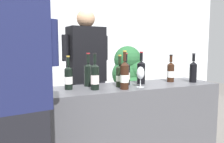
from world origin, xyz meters
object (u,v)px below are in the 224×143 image
(person_guest, at_px, (11,122))
(wine_bottle_8, at_px, (171,72))
(potted_shrub, at_px, (129,78))
(wine_bottle_0, at_px, (68,78))
(wine_bottle_5, at_px, (125,75))
(wine_bottle_2, at_px, (141,72))
(wine_bottle_4, at_px, (193,71))
(wine_bottle_1, at_px, (126,73))
(ice_bucket, at_px, (34,80))
(wine_bottle_6, at_px, (12,80))
(wine_glass, at_px, (141,74))
(wine_bottle_9, at_px, (120,75))
(wine_bottle_7, at_px, (95,77))
(person_server, at_px, (86,84))
(wine_bottle_3, at_px, (88,74))

(person_guest, bearing_deg, wine_bottle_8, 19.15)
(person_guest, height_order, potted_shrub, person_guest)
(wine_bottle_0, bearing_deg, wine_bottle_5, -22.76)
(wine_bottle_2, distance_m, wine_bottle_4, 0.59)
(wine_bottle_1, xyz_separation_m, wine_bottle_2, (0.17, -0.01, 0.01))
(wine_bottle_2, distance_m, ice_bucket, 1.05)
(wine_bottle_6, xyz_separation_m, wine_glass, (1.12, -0.06, 0.01))
(ice_bucket, bearing_deg, wine_bottle_5, -18.55)
(wine_bottle_6, height_order, wine_bottle_9, wine_bottle_6)
(wine_bottle_5, xyz_separation_m, wine_glass, (0.19, 0.04, 0.00))
(wine_glass, bearing_deg, wine_bottle_1, 109.64)
(wine_bottle_8, height_order, ice_bucket, wine_bottle_8)
(wine_bottle_0, xyz_separation_m, potted_shrub, (1.28, 1.23, -0.24))
(wine_bottle_1, height_order, wine_glass, wine_bottle_1)
(wine_bottle_6, height_order, wine_glass, wine_bottle_6)
(wine_bottle_1, height_order, person_guest, person_guest)
(wine_bottle_2, distance_m, person_guest, 1.38)
(wine_bottle_5, xyz_separation_m, wine_bottle_8, (0.66, 0.19, -0.02))
(wine_bottle_7, distance_m, potted_shrub, 1.73)
(potted_shrub, bearing_deg, wine_bottle_0, -136.00)
(person_server, bearing_deg, ice_bucket, -141.11)
(wine_bottle_4, bearing_deg, ice_bucket, 173.44)
(wine_bottle_7, xyz_separation_m, ice_bucket, (-0.50, 0.17, -0.02))
(wine_bottle_3, xyz_separation_m, wine_bottle_8, (0.91, -0.11, -0.01))
(wine_bottle_1, bearing_deg, ice_bucket, 177.39)
(wine_bottle_1, xyz_separation_m, wine_bottle_3, (-0.37, 0.08, 0.01))
(wine_bottle_6, relative_size, wine_bottle_7, 0.98)
(wine_bottle_8, distance_m, wine_bottle_9, 0.65)
(wine_bottle_3, xyz_separation_m, potted_shrub, (1.06, 1.14, -0.25))
(wine_bottle_0, bearing_deg, potted_shrub, 44.00)
(potted_shrub, bearing_deg, wine_bottle_7, -128.36)
(wine_bottle_3, relative_size, wine_bottle_9, 1.06)
(wine_bottle_8, bearing_deg, wine_bottle_0, 179.53)
(potted_shrub, bearing_deg, person_server, -144.56)
(wine_bottle_0, bearing_deg, wine_bottle_3, 23.85)
(wine_bottle_1, height_order, wine_bottle_6, same)
(wine_bottle_9, bearing_deg, person_guest, -152.26)
(ice_bucket, distance_m, person_guest, 0.67)
(person_server, bearing_deg, wine_bottle_9, -77.18)
(wine_bottle_7, distance_m, wine_bottle_8, 0.92)
(wine_glass, distance_m, person_guest, 1.21)
(wine_bottle_6, distance_m, wine_bottle_9, 0.95)
(wine_bottle_1, distance_m, wine_bottle_3, 0.38)
(wine_bottle_0, relative_size, wine_bottle_9, 0.99)
(potted_shrub, bearing_deg, wine_bottle_8, -96.75)
(person_server, bearing_deg, wine_bottle_3, -104.55)
(wine_bottle_9, relative_size, potted_shrub, 0.24)
(wine_bottle_1, height_order, wine_bottle_8, wine_bottle_1)
(person_server, distance_m, person_guest, 1.39)
(ice_bucket, bearing_deg, person_server, 38.89)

